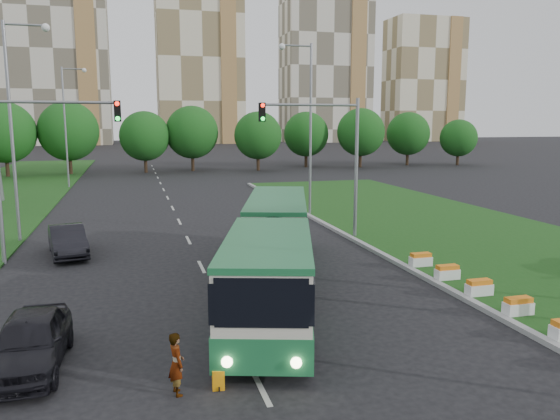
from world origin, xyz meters
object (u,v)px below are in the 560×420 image
object	(u,v)px
traffic_mast_median	(330,146)
car_left_far	(68,241)
traffic_mast_left	(33,151)
shopping_trolley	(218,379)
car_left_near	(30,341)
articulated_bus	(268,248)
pedestrian	(176,364)

from	to	relation	value
traffic_mast_median	car_left_far	size ratio (longest dim) A/B	1.73
traffic_mast_left	shopping_trolley	bearing A→B (deg)	-66.98
traffic_mast_median	car_left_near	bearing A→B (deg)	-135.59
articulated_bus	car_left_near	world-z (taller)	articulated_bus
car_left_near	traffic_mast_median	bearing A→B (deg)	46.56
pedestrian	traffic_mast_left	bearing A→B (deg)	7.30
shopping_trolley	pedestrian	bearing A→B (deg)	-176.57
articulated_bus	pedestrian	xyz separation A→B (m)	(-4.27, -7.71, -0.90)
traffic_mast_median	shopping_trolley	size ratio (longest dim) A/B	15.30
traffic_mast_left	pedestrian	size ratio (longest dim) A/B	4.98
pedestrian	traffic_mast_median	bearing A→B (deg)	-44.16
traffic_mast_median	car_left_far	bearing A→B (deg)	-179.95
traffic_mast_left	car_left_near	distance (m)	13.25
traffic_mast_left	articulated_bus	xyz separation A→B (m)	(9.56, -7.15, -3.65)
car_left_far	car_left_near	bearing A→B (deg)	-99.21
car_left_far	pedestrian	size ratio (longest dim) A/B	2.88
traffic_mast_left	traffic_mast_median	bearing A→B (deg)	3.77
articulated_bus	shopping_trolley	bearing A→B (deg)	-96.04
traffic_mast_median	articulated_bus	xyz separation A→B (m)	(-5.59, -8.15, -3.65)
car_left_far	pedestrian	bearing A→B (deg)	-86.22
traffic_mast_left	car_left_near	size ratio (longest dim) A/B	1.75
articulated_bus	pedestrian	distance (m)	8.86
traffic_mast_left	shopping_trolley	xyz separation A→B (m)	(6.32, -14.89, -5.09)
articulated_bus	pedestrian	size ratio (longest dim) A/B	10.51
car_left_near	shopping_trolley	world-z (taller)	car_left_near
articulated_bus	car_left_far	xyz separation A→B (m)	(-8.42, 8.14, -0.94)
traffic_mast_left	car_left_far	distance (m)	4.83
car_left_near	car_left_far	world-z (taller)	car_left_near
articulated_bus	car_left_near	xyz separation A→B (m)	(-8.03, -5.19, -0.92)
traffic_mast_median	shopping_trolley	bearing A→B (deg)	-119.08
car_left_near	pedestrian	size ratio (longest dim) A/B	2.84
traffic_mast_left	articulated_bus	world-z (taller)	traffic_mast_left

